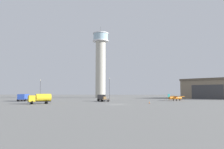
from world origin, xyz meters
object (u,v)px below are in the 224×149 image
at_px(light_post_west, 40,88).
at_px(truck_box_blue, 23,97).
at_px(traffic_cone_near_left, 149,102).
at_px(control_tower, 101,61).
at_px(light_post_east, 109,87).
at_px(truck_fuel_tanker_yellow, 40,98).
at_px(airplane_orange, 175,98).
at_px(truck_flatbed_black, 102,98).

bearing_deg(light_post_west, truck_box_blue, -82.49).
bearing_deg(light_post_west, traffic_cone_near_left, -37.97).
relative_size(control_tower, light_post_west, 4.47).
bearing_deg(traffic_cone_near_left, light_post_west, 142.03).
relative_size(control_tower, light_post_east, 4.07).
xyz_separation_m(truck_box_blue, truck_fuel_tanker_yellow, (13.62, -17.93, 0.09)).
bearing_deg(truck_fuel_tanker_yellow, traffic_cone_near_left, 153.77).
distance_m(airplane_orange, light_post_west, 63.33).
xyz_separation_m(truck_flatbed_black, light_post_west, (-33.08, 23.88, 4.32)).
bearing_deg(truck_box_blue, light_post_west, 177.02).
relative_size(truck_flatbed_black, light_post_east, 0.71).
distance_m(truck_fuel_tanker_yellow, traffic_cone_near_left, 32.29).
relative_size(control_tower, truck_box_blue, 5.95).
relative_size(airplane_orange, truck_fuel_tanker_yellow, 1.31).
relative_size(airplane_orange, light_post_east, 0.84).
xyz_separation_m(control_tower, airplane_orange, (34.25, -38.85, -20.07)).
bearing_deg(truck_fuel_tanker_yellow, light_post_east, -144.19).
height_order(truck_flatbed_black, traffic_cone_near_left, truck_flatbed_black).
relative_size(truck_box_blue, light_post_west, 0.75).
bearing_deg(control_tower, truck_flatbed_black, -82.19).
xyz_separation_m(control_tower, light_post_east, (6.80, -20.04, -15.29)).
xyz_separation_m(truck_box_blue, traffic_cone_near_left, (45.61, -13.78, -1.19)).
relative_size(light_post_west, traffic_cone_near_left, 12.66).
bearing_deg(light_post_east, truck_flatbed_black, -91.02).
bearing_deg(light_post_west, airplane_orange, -15.16).
bearing_deg(traffic_cone_near_left, airplane_orange, 60.61).
relative_size(truck_box_blue, truck_fuel_tanker_yellow, 1.07).
relative_size(truck_fuel_tanker_yellow, light_post_west, 0.70).
bearing_deg(light_post_west, truck_flatbed_black, -35.83).
xyz_separation_m(light_post_west, traffic_cone_near_left, (48.82, -38.11, -5.16)).
distance_m(truck_flatbed_black, light_post_west, 41.03).
xyz_separation_m(light_post_west, light_post_east, (33.54, 2.29, 0.48)).
bearing_deg(light_post_east, control_tower, 108.75).
xyz_separation_m(airplane_orange, truck_flatbed_black, (-27.91, -7.36, -0.03)).
bearing_deg(light_post_east, light_post_west, -176.10).
distance_m(truck_box_blue, truck_flatbed_black, 29.87).
distance_m(light_post_west, light_post_east, 33.62).
height_order(truck_fuel_tanker_yellow, traffic_cone_near_left, truck_fuel_tanker_yellow).
height_order(control_tower, truck_flatbed_black, control_tower).
height_order(truck_box_blue, truck_flatbed_black, truck_box_blue).
height_order(airplane_orange, truck_flatbed_black, airplane_orange).
xyz_separation_m(airplane_orange, traffic_cone_near_left, (-12.16, -21.59, -0.87)).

